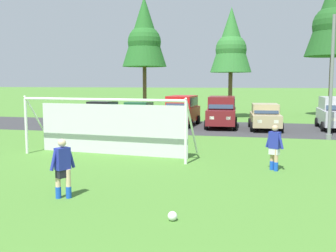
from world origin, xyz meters
name	(u,v)px	position (x,y,z in m)	size (l,w,h in m)	color
ground_plane	(198,156)	(0.00, 15.00, 0.00)	(400.00, 400.00, 0.00)	#477A2D
parking_lot_strip	(222,128)	(0.00, 25.58, 0.00)	(52.00, 8.40, 0.01)	#333335
soccer_ball	(172,216)	(0.63, 7.15, 0.11)	(0.22, 0.22, 0.22)	white
soccer_goal	(109,126)	(-3.80, 14.40, 1.29)	(7.55, 2.57, 2.57)	white
player_striker_near	(63,169)	(-2.65, 8.17, 0.82)	(0.50, 0.64, 1.64)	beige
player_winger_left	(274,148)	(3.07, 12.97, 0.82)	(0.65, 0.49, 1.64)	tan
parked_car_slot_far_left	(102,112)	(-9.02, 26.05, 0.88)	(2.17, 4.27, 1.72)	black
parked_car_slot_left	(139,113)	(-6.06, 25.84, 0.88)	(2.10, 4.23, 1.72)	#194C2D
parked_car_slot_center_left	(182,110)	(-3.00, 26.55, 1.11)	(2.27, 4.67, 2.16)	red
parked_car_slot_center	(222,112)	(-0.04, 25.91, 1.11)	(2.33, 4.70, 2.16)	maroon
parked_car_slot_center_right	(265,116)	(2.89, 25.35, 0.88)	(2.27, 4.32, 1.72)	tan
parked_car_slot_right	(335,113)	(7.48, 26.63, 1.11)	(2.16, 4.61, 2.16)	#B2B2BC
tree_left_edge	(144,34)	(-8.09, 34.19, 7.59)	(4.14, 4.14, 11.04)	brown
tree_mid_left	(231,42)	(-0.04, 33.64, 6.61)	(3.61, 3.61, 9.62)	brown
tree_center_back	(334,16)	(8.84, 37.00, 9.08)	(4.95, 4.95, 13.19)	brown
street_lamp	(335,76)	(6.47, 21.46, 3.51)	(2.00, 0.32, 6.75)	slate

